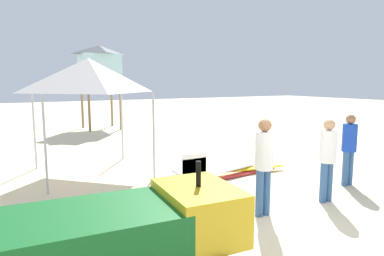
# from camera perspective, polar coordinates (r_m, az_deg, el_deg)

# --- Properties ---
(ground) EXTENTS (80.00, 80.00, 0.00)m
(ground) POSITION_cam_1_polar(r_m,az_deg,el_deg) (5.75, 18.23, -17.31)
(ground) COLOR beige
(utility_cart) EXTENTS (2.64, 1.47, 1.50)m
(utility_cart) POSITION_cam_1_polar(r_m,az_deg,el_deg) (3.87, -10.23, -17.05)
(utility_cart) COLOR #146023
(utility_cart) RESTS_ON ground
(stacked_plastic_chairs) EXTENTS (0.48, 0.48, 1.11)m
(stacked_plastic_chairs) POSITION_cam_1_polar(r_m,az_deg,el_deg) (6.38, -0.14, -8.12)
(stacked_plastic_chairs) COLOR white
(stacked_plastic_chairs) RESTS_ON ground
(surfboard_pile) EXTENTS (2.59, 0.85, 0.24)m
(surfboard_pile) POSITION_cam_1_polar(r_m,az_deg,el_deg) (9.09, 8.88, -6.80)
(surfboard_pile) COLOR red
(surfboard_pile) RESTS_ON ground
(lifeguard_near_left) EXTENTS (0.32, 0.32, 1.76)m
(lifeguard_near_left) POSITION_cam_1_polar(r_m,az_deg,el_deg) (6.17, 11.99, -5.33)
(lifeguard_near_left) COLOR #33598C
(lifeguard_near_left) RESTS_ON ground
(lifeguard_near_center) EXTENTS (0.32, 0.32, 1.66)m
(lifeguard_near_center) POSITION_cam_1_polar(r_m,az_deg,el_deg) (8.63, 24.89, -2.62)
(lifeguard_near_center) COLOR #33598C
(lifeguard_near_center) RESTS_ON ground
(lifeguard_near_right) EXTENTS (0.32, 0.32, 1.67)m
(lifeguard_near_right) POSITION_cam_1_polar(r_m,az_deg,el_deg) (7.26, 21.82, -4.21)
(lifeguard_near_right) COLOR #33598C
(lifeguard_near_right) RESTS_ON ground
(popup_canopy) EXTENTS (2.54, 2.54, 2.99)m
(popup_canopy) POSITION_cam_1_polar(r_m,az_deg,el_deg) (9.14, -16.98, 8.42)
(popup_canopy) COLOR #B2B2B7
(popup_canopy) RESTS_ON ground
(lifeguard_tower) EXTENTS (1.98, 1.98, 4.21)m
(lifeguard_tower) POSITION_cam_1_polar(r_m,az_deg,el_deg) (18.04, -15.24, 9.71)
(lifeguard_tower) COLOR olive
(lifeguard_tower) RESTS_ON ground
(traffic_cone_near) EXTENTS (0.39, 0.39, 0.56)m
(traffic_cone_near) POSITION_cam_1_polar(r_m,az_deg,el_deg) (5.72, 5.21, -14.01)
(traffic_cone_near) COLOR orange
(traffic_cone_near) RESTS_ON ground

